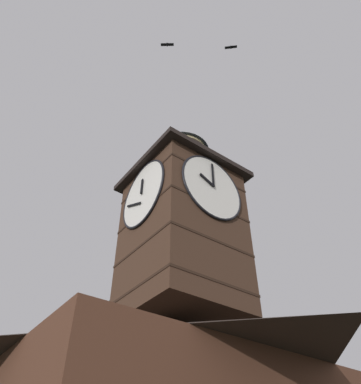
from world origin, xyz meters
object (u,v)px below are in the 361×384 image
at_px(flying_bird_high, 231,47).
at_px(flying_bird_low, 167,45).
at_px(clock_tower, 182,224).
at_px(pine_tree_behind, 120,384).

xyz_separation_m(flying_bird_high, flying_bird_low, (3.45, -1.16, -1.70)).
xyz_separation_m(clock_tower, flying_bird_low, (2.70, 2.40, 8.48)).
distance_m(flying_bird_high, flying_bird_low, 4.01).
distance_m(pine_tree_behind, flying_bird_low, 15.78).
bearing_deg(clock_tower, flying_bird_low, 41.64).
height_order(clock_tower, flying_bird_low, flying_bird_low).
relative_size(clock_tower, flying_bird_low, 17.01).
height_order(pine_tree_behind, flying_bird_high, flying_bird_high).
distance_m(clock_tower, flying_bird_low, 9.22).
bearing_deg(flying_bird_high, pine_tree_behind, -83.48).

